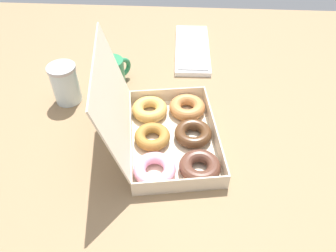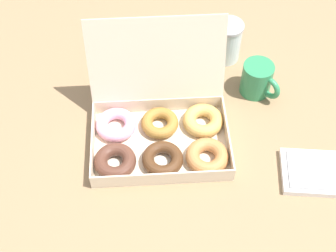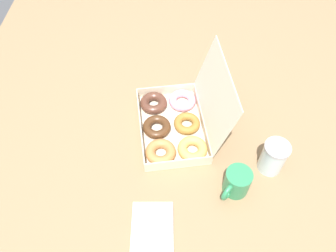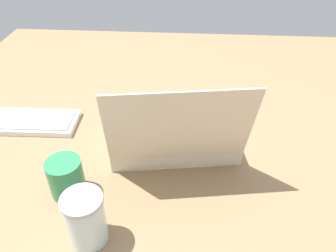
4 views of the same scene
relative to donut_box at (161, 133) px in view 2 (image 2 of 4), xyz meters
The scene contains 4 objects.
ground_plane 4.57cm from the donut_box, 166.63° to the left, with size 180.00×180.00×2.00cm, color #8B6D4C.
donut_box is the anchor object (origin of this frame).
coffee_mug 32.63cm from the donut_box, 38.35° to the left, with size 11.08×10.44×9.95cm.
glass_jar 37.43cm from the donut_box, 63.85° to the left, with size 8.81×8.81×12.92cm.
Camera 2 is at (9.43, -72.32, 103.26)cm, focal length 50.00 mm.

